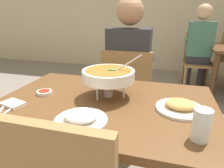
# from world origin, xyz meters

# --- Properties ---
(dining_table_main) EXTENTS (1.20, 0.81, 0.72)m
(dining_table_main) POSITION_xyz_m (0.00, 0.00, 0.61)
(dining_table_main) COLOR brown
(dining_table_main) RESTS_ON ground_plane
(chair_diner_main) EXTENTS (0.44, 0.44, 0.90)m
(chair_diner_main) POSITION_xyz_m (-0.00, 0.69, 0.51)
(chair_diner_main) COLOR olive
(chair_diner_main) RESTS_ON ground_plane
(diner_main) EXTENTS (0.40, 0.45, 1.31)m
(diner_main) POSITION_xyz_m (0.00, 0.72, 0.75)
(diner_main) COLOR #2D2D38
(diner_main) RESTS_ON ground_plane
(curry_bowl) EXTENTS (0.33, 0.30, 0.26)m
(curry_bowl) POSITION_xyz_m (0.00, 0.07, 0.85)
(curry_bowl) COLOR silver
(curry_bowl) RESTS_ON dining_table_main
(rice_plate) EXTENTS (0.24, 0.24, 0.06)m
(rice_plate) POSITION_xyz_m (-0.03, -0.24, 0.74)
(rice_plate) COLOR white
(rice_plate) RESTS_ON dining_table_main
(appetizer_plate) EXTENTS (0.24, 0.24, 0.06)m
(appetizer_plate) POSITION_xyz_m (0.40, 0.00, 0.74)
(appetizer_plate) COLOR white
(appetizer_plate) RESTS_ON dining_table_main
(sauce_dish) EXTENTS (0.09, 0.09, 0.02)m
(sauce_dish) POSITION_xyz_m (-0.38, -0.00, 0.73)
(sauce_dish) COLOR white
(sauce_dish) RESTS_ON dining_table_main
(napkin_folded) EXTENTS (0.14, 0.11, 0.02)m
(napkin_folded) POSITION_xyz_m (-0.46, -0.18, 0.73)
(napkin_folded) COLOR white
(napkin_folded) RESTS_ON dining_table_main
(fork_utensil) EXTENTS (0.08, 0.16, 0.01)m
(fork_utensil) POSITION_xyz_m (-0.48, -0.23, 0.73)
(fork_utensil) COLOR silver
(fork_utensil) RESTS_ON dining_table_main
(spoon_utensil) EXTENTS (0.02, 0.17, 0.01)m
(spoon_utensil) POSITION_xyz_m (-0.43, -0.23, 0.73)
(spoon_utensil) COLOR silver
(spoon_utensil) RESTS_ON dining_table_main
(drink_glass) EXTENTS (0.07, 0.07, 0.13)m
(drink_glass) POSITION_xyz_m (0.46, -0.24, 0.78)
(drink_glass) COLOR silver
(drink_glass) RESTS_ON dining_table_main
(chair_bg_middle) EXTENTS (0.45, 0.45, 0.90)m
(chair_bg_middle) POSITION_xyz_m (0.79, 2.39, 0.51)
(chair_bg_middle) COLOR olive
(chair_bg_middle) RESTS_ON ground_plane
(patron_bg_middle) EXTENTS (0.40, 0.45, 1.31)m
(patron_bg_middle) POSITION_xyz_m (0.77, 2.31, 0.75)
(patron_bg_middle) COLOR #2D2D38
(patron_bg_middle) RESTS_ON ground_plane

